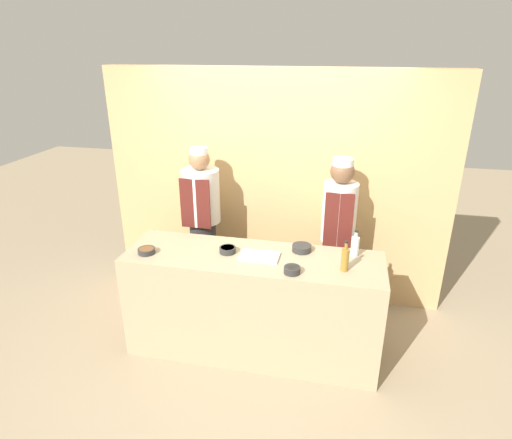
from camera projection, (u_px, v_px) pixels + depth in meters
name	position (u px, v px, depth m)	size (l,w,h in m)	color
ground_plane	(253.00, 347.00, 3.95)	(14.00, 14.00, 0.00)	tan
cabinet_wall	(275.00, 188.00, 4.47)	(3.53, 0.18, 2.40)	tan
counter	(253.00, 304.00, 3.77)	(2.18, 0.65, 0.95)	tan
sauce_bowl_red	(292.00, 270.00, 3.31)	(0.13, 0.13, 0.05)	#2D2D2D
sauce_bowl_brown	(147.00, 251.00, 3.63)	(0.15, 0.15, 0.04)	#2D2D2D
sauce_bowl_green	(302.00, 248.00, 3.66)	(0.16, 0.16, 0.06)	#2D2D2D
sauce_bowl_yellow	(228.00, 250.00, 3.64)	(0.14, 0.14, 0.05)	#2D2D2D
cutting_board	(259.00, 256.00, 3.56)	(0.33, 0.20, 0.02)	white
bottle_vinegar	(345.00, 259.00, 3.32)	(0.06, 0.06, 0.26)	olive
bottle_clear	(355.00, 246.00, 3.56)	(0.07, 0.07, 0.23)	silver
chef_left	(202.00, 223.00, 4.36)	(0.37, 0.37, 1.68)	#28282D
chef_right	(337.00, 234.00, 4.09)	(0.32, 0.32, 1.65)	#28282D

